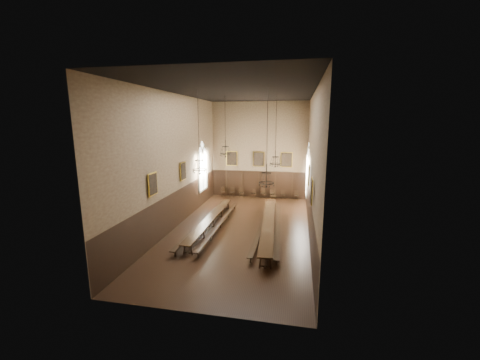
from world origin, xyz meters
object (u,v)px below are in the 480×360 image
(chair_2, at_px, (241,194))
(chair_7, at_px, (296,197))
(chair_3, at_px, (253,195))
(chair_6, at_px, (283,196))
(table_left, at_px, (211,223))
(bench_left_inner, at_px, (220,224))
(bench_right_inner, at_px, (262,227))
(bench_right_outer, at_px, (278,227))
(chair_1, at_px, (232,194))
(chandelier_front_left, at_px, (199,164))
(chair_4, at_px, (263,195))
(chair_5, at_px, (272,196))
(chandelier_back_right, at_px, (275,159))
(chair_0, at_px, (223,194))
(bench_left_outer, at_px, (204,222))
(table_right, at_px, (269,227))
(chandelier_front_right, at_px, (266,177))
(chandelier_back_left, at_px, (225,150))

(chair_2, bearing_deg, chair_7, -12.23)
(chair_3, height_order, chair_6, chair_3)
(table_left, relative_size, bench_left_inner, 0.96)
(bench_right_inner, bearing_deg, bench_left_inner, -179.70)
(bench_right_outer, relative_size, chair_1, 11.18)
(chandelier_front_left, bearing_deg, chair_1, 92.42)
(bench_right_inner, bearing_deg, chair_4, 96.60)
(chair_5, bearing_deg, chandelier_back_right, -100.37)
(chair_0, bearing_deg, chair_3, -17.45)
(chair_4, bearing_deg, bench_right_inner, -77.37)
(bench_left_outer, xyz_separation_m, bench_right_inner, (4.07, -0.14, -0.01))
(bench_right_inner, bearing_deg, table_right, -25.38)
(bench_left_outer, xyz_separation_m, chandelier_front_left, (0.55, -2.24, 4.38))
(table_left, xyz_separation_m, chair_1, (-0.44, 8.60, -0.09))
(chair_7, distance_m, chandelier_front_right, 11.81)
(chair_2, relative_size, chandelier_front_right, 0.17)
(bench_left_inner, bearing_deg, chandelier_back_right, 29.75)
(chair_1, relative_size, chair_2, 1.01)
(chair_4, bearing_deg, chandelier_front_left, -97.39)
(chair_2, distance_m, chandelier_front_right, 12.27)
(bench_left_outer, xyz_separation_m, chandelier_front_right, (4.57, -2.68, 3.87))
(bench_right_outer, distance_m, chandelier_front_left, 6.71)
(chandelier_back_right, bearing_deg, chandelier_back_left, 168.90)
(bench_right_inner, relative_size, chair_7, 11.44)
(table_right, relative_size, chair_7, 12.43)
(chair_1, bearing_deg, chandelier_back_right, -51.01)
(bench_left_outer, height_order, chair_6, chair_6)
(table_left, height_order, chair_5, chair_5)
(bench_right_outer, bearing_deg, chandelier_back_right, 102.70)
(chair_7, xyz_separation_m, chandelier_back_right, (-1.53, -6.50, 4.38))
(chair_1, bearing_deg, chair_2, 5.45)
(chandelier_back_left, height_order, chandelier_front_right, same)
(table_right, xyz_separation_m, bench_right_outer, (0.59, 0.36, -0.12))
(table_left, bearing_deg, table_right, -1.97)
(chair_6, xyz_separation_m, chandelier_back_right, (-0.32, -6.58, 4.38))
(bench_right_outer, height_order, chair_5, chair_5)
(chair_6, bearing_deg, chandelier_front_right, -102.73)
(chair_0, bearing_deg, bench_right_outer, -72.74)
(chair_5, height_order, chair_7, chair_5)
(bench_left_outer, distance_m, chair_1, 8.38)
(chair_0, xyz_separation_m, chair_7, (7.01, -0.00, -0.02))
(table_left, distance_m, bench_right_inner, 3.54)
(table_left, xyz_separation_m, bench_right_inner, (3.54, 0.08, -0.08))
(chair_7, bearing_deg, chandelier_front_left, -117.23)
(table_right, xyz_separation_m, chair_7, (1.71, 8.69, -0.16))
(table_left, height_order, chair_3, chair_3)
(chandelier_front_right, bearing_deg, chair_3, 102.17)
(bench_right_outer, bearing_deg, bench_right_inner, -172.21)
(chair_1, bearing_deg, chair_7, 3.50)
(chair_5, bearing_deg, table_left, -128.62)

